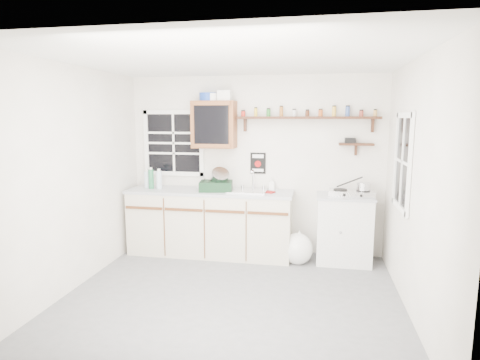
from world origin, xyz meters
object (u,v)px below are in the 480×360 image
object	(u,v)px
spice_shelf	(307,117)
dish_rack	(217,183)
main_cabinet	(210,222)
hotplate	(352,193)
upper_cabinet	(214,125)
right_cabinet	(344,229)

from	to	relation	value
spice_shelf	dish_rack	bearing A→B (deg)	-169.13
main_cabinet	hotplate	size ratio (longest dim) A/B	3.85
upper_cabinet	hotplate	size ratio (longest dim) A/B	1.08
upper_cabinet	dish_rack	size ratio (longest dim) A/B	1.34
hotplate	spice_shelf	bearing A→B (deg)	164.62
main_cabinet	hotplate	world-z (taller)	hotplate
right_cabinet	spice_shelf	bearing A→B (deg)	160.27
main_cabinet	spice_shelf	bearing A→B (deg)	9.23
right_cabinet	dish_rack	xyz separation A→B (m)	(-1.72, -0.04, 0.57)
main_cabinet	right_cabinet	bearing A→B (deg)	0.79
spice_shelf	hotplate	bearing A→B (deg)	-19.03
upper_cabinet	spice_shelf	bearing A→B (deg)	3.10
spice_shelf	hotplate	world-z (taller)	spice_shelf
right_cabinet	dish_rack	bearing A→B (deg)	-178.57
right_cabinet	hotplate	world-z (taller)	hotplate
right_cabinet	hotplate	bearing A→B (deg)	-14.24
right_cabinet	spice_shelf	world-z (taller)	spice_shelf
hotplate	upper_cabinet	bearing A→B (deg)	179.43
right_cabinet	spice_shelf	xyz separation A→B (m)	(-0.52, 0.19, 1.47)
right_cabinet	hotplate	size ratio (longest dim) A/B	1.52
main_cabinet	upper_cabinet	xyz separation A→B (m)	(0.03, 0.14, 1.36)
upper_cabinet	dish_rack	distance (m)	0.82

